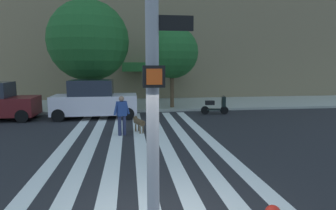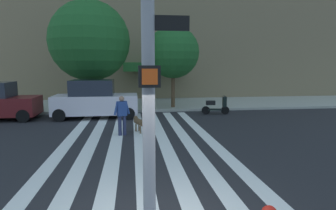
% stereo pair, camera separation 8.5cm
% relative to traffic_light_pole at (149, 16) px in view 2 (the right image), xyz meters
% --- Properties ---
extents(ground_plane, '(160.00, 160.00, 0.00)m').
position_rel_traffic_light_pole_xyz_m(ground_plane, '(0.23, 6.95, -3.52)').
color(ground_plane, '#232326').
extents(sidewalk_far, '(80.00, 6.00, 0.15)m').
position_rel_traffic_light_pole_xyz_m(sidewalk_far, '(0.23, 16.34, -3.45)').
color(sidewalk_far, '#A0A193').
rests_on(sidewalk_far, ground_plane).
extents(crosswalk_stripes, '(5.85, 12.18, 0.01)m').
position_rel_traffic_light_pole_xyz_m(crosswalk_stripes, '(0.05, 6.95, -3.52)').
color(crosswalk_stripes, silver).
rests_on(crosswalk_stripes, ground_plane).
extents(traffic_light_pole, '(0.74, 0.46, 5.80)m').
position_rel_traffic_light_pole_xyz_m(traffic_light_pole, '(0.00, 0.00, 0.00)').
color(traffic_light_pole, gray).
rests_on(traffic_light_pole, sidewalk_near).
extents(parked_car_behind_first, '(4.51, 2.01, 2.09)m').
position_rel_traffic_light_pole_xyz_m(parked_car_behind_first, '(-2.23, 11.95, -2.54)').
color(parked_car_behind_first, silver).
rests_on(parked_car_behind_first, ground_plane).
extents(parked_scooter, '(1.63, 0.51, 1.11)m').
position_rel_traffic_light_pole_xyz_m(parked_scooter, '(4.68, 12.09, -3.04)').
color(parked_scooter, black).
rests_on(parked_scooter, ground_plane).
extents(street_tree_nearest, '(4.89, 4.89, 6.66)m').
position_rel_traffic_light_pole_xyz_m(street_tree_nearest, '(-2.72, 14.20, 0.83)').
color(street_tree_nearest, '#4C3823').
rests_on(street_tree_nearest, sidewalk_far).
extents(street_tree_middle, '(3.34, 3.34, 5.23)m').
position_rel_traffic_light_pole_xyz_m(street_tree_middle, '(2.46, 14.29, 0.18)').
color(street_tree_middle, '#4C3823').
rests_on(street_tree_middle, sidewalk_far).
extents(pedestrian_dog_walker, '(0.69, 0.36, 1.64)m').
position_rel_traffic_light_pole_xyz_m(pedestrian_dog_walker, '(-0.65, 7.76, -2.59)').
color(pedestrian_dog_walker, '#282D4C').
rests_on(pedestrian_dog_walker, ground_plane).
extents(dog_on_leash, '(0.53, 1.03, 0.65)m').
position_rel_traffic_light_pole_xyz_m(dog_on_leash, '(0.06, 8.23, -3.08)').
color(dog_on_leash, brown).
rests_on(dog_on_leash, ground_plane).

